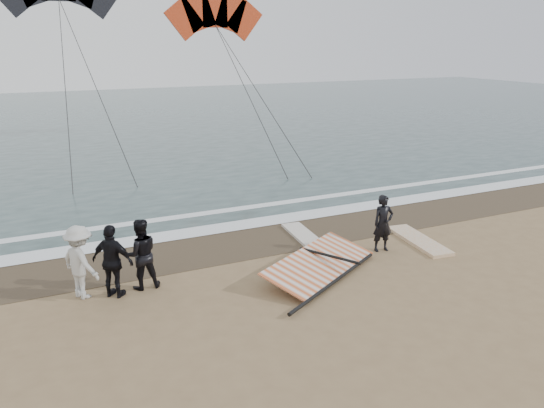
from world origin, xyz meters
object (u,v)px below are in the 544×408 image
Objects in this scene: man_main at (383,223)px; board_white at (419,240)px; board_cream at (304,236)px; sail_rig at (315,265)px.

board_white is at bearing 9.79° from man_main.
board_cream is (-3.02, 1.82, -0.00)m from board_white.
man_main is at bearing 11.03° from sail_rig.
sail_rig is at bearing -106.48° from board_cream.
man_main is 1.65m from board_white.
man_main is 0.71× the size of board_cream.
board_cream is (-1.57, 1.90, -0.79)m from man_main.
sail_rig is (-2.53, -0.49, -0.65)m from man_main.
sail_rig is at bearing -165.01° from board_white.
man_main is 2.66m from sail_rig.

